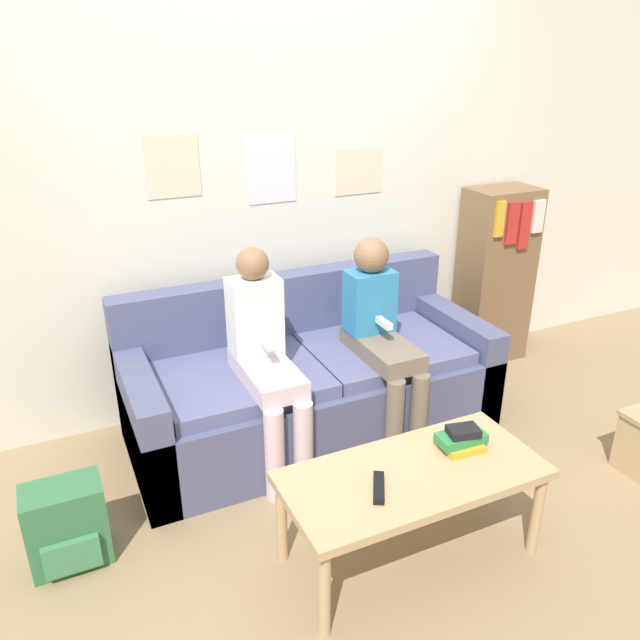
{
  "coord_description": "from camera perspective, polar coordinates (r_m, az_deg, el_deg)",
  "views": [
    {
      "loc": [
        -1.18,
        -2.14,
        1.9
      ],
      "look_at": [
        0.0,
        0.38,
        0.69
      ],
      "focal_mm": 35.0,
      "sensor_mm": 36.0,
      "label": 1
    }
  ],
  "objects": [
    {
      "name": "tv_remote",
      "position": [
        2.38,
        5.39,
        -15.01
      ],
      "size": [
        0.12,
        0.17,
        0.02
      ],
      "rotation": [
        0.0,
        0.0,
        -0.52
      ],
      "color": "black",
      "rests_on": "coffee_table"
    },
    {
      "name": "bookshelf",
      "position": [
        4.17,
        15.7,
        3.93
      ],
      "size": [
        0.43,
        0.31,
        1.13
      ],
      "color": "brown",
      "rests_on": "ground_plane"
    },
    {
      "name": "couch",
      "position": [
        3.33,
        -1.0,
        -5.81
      ],
      "size": [
        1.89,
        0.81,
        0.79
      ],
      "color": "#4C5175",
      "rests_on": "ground_plane"
    },
    {
      "name": "person_right",
      "position": [
        3.16,
        5.6,
        -1.1
      ],
      "size": [
        0.24,
        0.55,
        1.05
      ],
      "color": "#756656",
      "rests_on": "ground_plane"
    },
    {
      "name": "backpack",
      "position": [
        2.77,
        -22.11,
        -17.04
      ],
      "size": [
        0.3,
        0.22,
        0.36
      ],
      "color": "#336B42",
      "rests_on": "ground_plane"
    },
    {
      "name": "book_stack",
      "position": [
        2.62,
        12.85,
        -10.56
      ],
      "size": [
        0.2,
        0.13,
        0.1
      ],
      "color": "gold",
      "rests_on": "coffee_table"
    },
    {
      "name": "coffee_table",
      "position": [
        2.52,
        8.48,
        -14.37
      ],
      "size": [
        1.02,
        0.47,
        0.41
      ],
      "color": "tan",
      "rests_on": "ground_plane"
    },
    {
      "name": "ground_plane",
      "position": [
        3.09,
        3.1,
        -14.51
      ],
      "size": [
        10.0,
        10.0,
        0.0
      ],
      "primitive_type": "plane",
      "color": "#937A56"
    },
    {
      "name": "wall_back",
      "position": [
        3.42,
        -4.61,
        13.28
      ],
      "size": [
        8.0,
        0.07,
        2.6
      ],
      "color": "silver",
      "rests_on": "ground_plane"
    },
    {
      "name": "person_left",
      "position": [
        2.92,
        -5.04,
        -3.19
      ],
      "size": [
        0.24,
        0.55,
        1.08
      ],
      "color": "silver",
      "rests_on": "ground_plane"
    }
  ]
}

